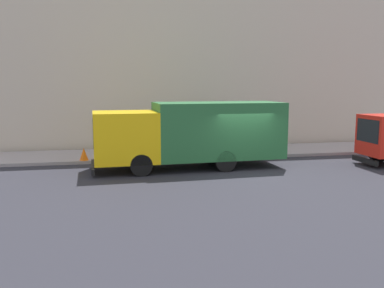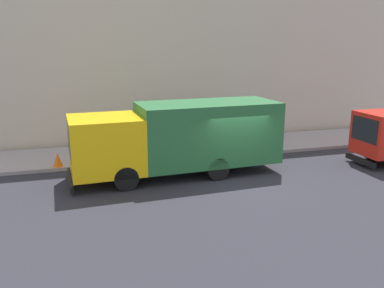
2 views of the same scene
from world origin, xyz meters
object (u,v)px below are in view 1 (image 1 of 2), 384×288
object	(u,v)px
large_utility_truck	(192,132)
traffic_cone_orange	(84,154)
pedestrian_walking	(178,137)
street_sign_post	(202,126)

from	to	relation	value
large_utility_truck	traffic_cone_orange	size ratio (longest dim) A/B	14.30
large_utility_truck	traffic_cone_orange	distance (m)	5.38
traffic_cone_orange	large_utility_truck	bearing A→B (deg)	-113.08
pedestrian_walking	street_sign_post	world-z (taller)	street_sign_post
traffic_cone_orange	street_sign_post	world-z (taller)	street_sign_post
street_sign_post	pedestrian_walking	bearing A→B (deg)	49.58
traffic_cone_orange	street_sign_post	distance (m)	5.91
traffic_cone_orange	street_sign_post	bearing A→B (deg)	-89.59
pedestrian_walking	street_sign_post	distance (m)	1.56
large_utility_truck	traffic_cone_orange	world-z (taller)	large_utility_truck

